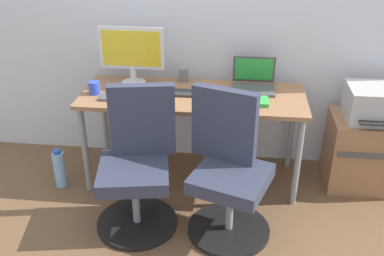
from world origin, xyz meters
name	(u,v)px	position (x,y,z in m)	size (l,w,h in m)	color
ground_plane	(193,177)	(0.00, 0.00, 0.00)	(5.28, 5.28, 0.00)	brown
desk	(193,103)	(0.00, 0.00, 0.64)	(1.61, 0.60, 0.71)	#996B47
office_chair_left	(138,166)	(-0.30, -0.55, 0.42)	(0.54, 0.54, 0.94)	black
office_chair_right	(228,172)	(0.29, -0.55, 0.42)	(0.56, 0.56, 0.94)	black
side_cabinet	(364,152)	(1.28, 0.07, 0.28)	(0.53, 0.41, 0.55)	#996B47
printer	(374,103)	(1.28, 0.07, 0.67)	(0.38, 0.40, 0.24)	#B7B7B7
water_bottle_on_floor	(60,169)	(-0.99, -0.22, 0.15)	(0.09, 0.09, 0.31)	#8CBFF2
desktop_monitor	(132,52)	(-0.47, 0.16, 0.96)	(0.48, 0.18, 0.43)	silver
open_laptop	(253,81)	(0.43, 0.16, 0.76)	(0.31, 0.26, 0.23)	#4C4C51
keyboard_by_monitor	(124,98)	(-0.47, -0.14, 0.72)	(0.34, 0.12, 0.02)	#515156
keyboard_by_laptop	(192,93)	(0.00, -0.01, 0.72)	(0.34, 0.12, 0.02)	#2D2D2D
mouse_by_monitor	(162,101)	(-0.19, -0.17, 0.72)	(0.06, 0.10, 0.03)	#2D2D2D
mouse_by_laptop	(222,98)	(0.21, -0.08, 0.72)	(0.06, 0.10, 0.03)	silver
coffee_mug	(94,88)	(-0.70, -0.07, 0.75)	(0.08, 0.08, 0.09)	blue
pen_cup	(183,75)	(-0.10, 0.24, 0.76)	(0.07, 0.07, 0.10)	slate
notebook	(253,101)	(0.43, -0.10, 0.72)	(0.21, 0.15, 0.03)	green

